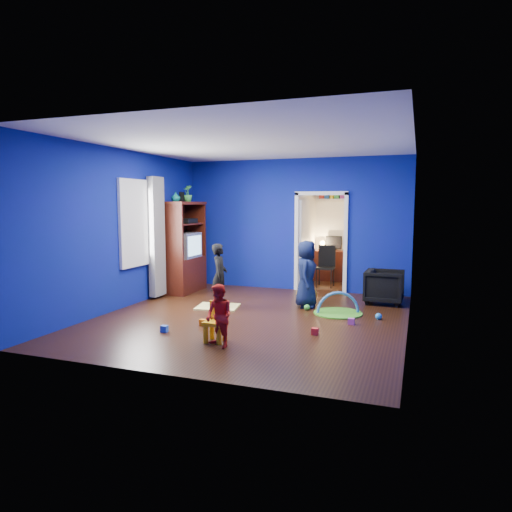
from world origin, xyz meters
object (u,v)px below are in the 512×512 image
(folding_chair, at_px, (325,267))
(child_black, at_px, (220,275))
(child_navy, at_px, (306,274))
(study_desk, at_px, (333,266))
(crt_tv, at_px, (185,245))
(armchair, at_px, (384,287))
(play_mat, at_px, (338,313))
(tv_armoire, at_px, (184,247))
(vase, at_px, (176,197))
(hopper_ball, at_px, (306,294))
(toddler_red, at_px, (219,316))
(kid_chair, at_px, (215,324))

(folding_chair, bearing_deg, child_black, -118.30)
(child_navy, distance_m, study_desk, 3.16)
(crt_tv, bearing_deg, folding_chair, 30.08)
(armchair, bearing_deg, play_mat, 150.16)
(tv_armoire, xyz_separation_m, crt_tv, (0.04, 0.00, 0.04))
(crt_tv, height_order, study_desk, crt_tv)
(vase, relative_size, hopper_ball, 0.50)
(armchair, xyz_separation_m, folding_chair, (-1.42, 1.38, 0.13))
(child_black, height_order, folding_chair, child_black)
(child_navy, distance_m, folding_chair, 2.20)
(tv_armoire, relative_size, crt_tv, 2.80)
(toddler_red, xyz_separation_m, folding_chair, (0.46, 4.93, 0.04))
(vase, height_order, kid_chair, vase)
(kid_chair, bearing_deg, folding_chair, 86.83)
(tv_armoire, distance_m, kid_chair, 3.89)
(child_black, relative_size, vase, 5.96)
(child_navy, relative_size, crt_tv, 1.78)
(toddler_red, distance_m, kid_chair, 0.31)
(folding_chair, bearing_deg, kid_chair, -97.34)
(armchair, relative_size, vase, 3.63)
(armchair, relative_size, folding_chair, 0.78)
(play_mat, bearing_deg, vase, 170.06)
(toddler_red, xyz_separation_m, crt_tv, (-2.30, 3.33, 0.60))
(child_black, xyz_separation_m, crt_tv, (-1.31, 1.10, 0.43))
(toddler_red, distance_m, hopper_ball, 3.04)
(play_mat, height_order, study_desk, study_desk)
(child_navy, xyz_separation_m, folding_chair, (-0.07, 2.19, -0.16))
(child_black, bearing_deg, study_desk, -38.38)
(armchair, height_order, tv_armoire, tv_armoire)
(toddler_red, xyz_separation_m, study_desk, (0.46, 5.89, -0.05))
(hopper_ball, distance_m, folding_chair, 1.96)
(play_mat, bearing_deg, armchair, 58.40)
(child_navy, bearing_deg, crt_tv, 73.31)
(armchair, height_order, study_desk, study_desk)
(tv_armoire, bearing_deg, toddler_red, -54.88)
(toddler_red, relative_size, study_desk, 0.97)
(armchair, bearing_deg, folding_chair, 47.55)
(hopper_ball, xyz_separation_m, kid_chair, (-0.63, -2.79, 0.05))
(kid_chair, height_order, study_desk, study_desk)
(tv_armoire, height_order, crt_tv, tv_armoire)
(crt_tv, height_order, hopper_ball, crt_tv)
(child_black, xyz_separation_m, vase, (-1.35, 0.80, 1.47))
(armchair, distance_m, study_desk, 2.74)
(study_desk, bearing_deg, vase, -134.41)
(hopper_ball, xyz_separation_m, folding_chair, (-0.02, 1.94, 0.26))
(armchair, distance_m, kid_chair, 3.92)
(child_navy, distance_m, vase, 3.23)
(vase, xyz_separation_m, folding_chair, (2.80, 1.90, -1.60))
(child_black, bearing_deg, crt_tv, 33.22)
(vase, distance_m, folding_chair, 3.74)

